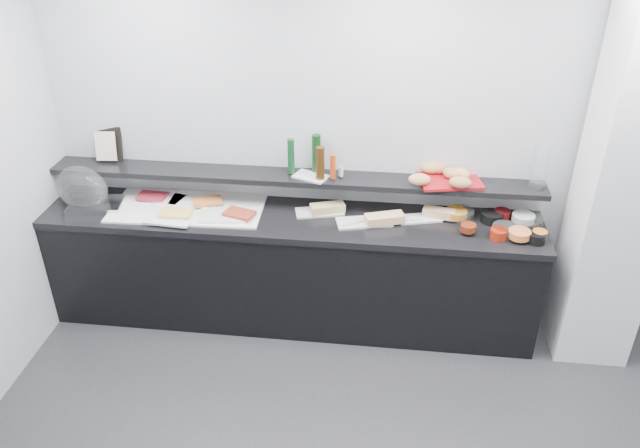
# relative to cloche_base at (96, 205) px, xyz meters

# --- Properties ---
(back_wall) EXTENTS (5.00, 0.02, 2.70)m
(back_wall) POSITION_rel_cloche_base_xyz_m (2.15, 0.33, 0.43)
(back_wall) COLOR #B4B8BC
(back_wall) RESTS_ON ground
(ceiling) EXTENTS (5.00, 5.00, 0.00)m
(ceiling) POSITION_rel_cloche_base_xyz_m (2.15, -1.67, 1.78)
(ceiling) COLOR white
(ceiling) RESTS_ON back_wall
(column) EXTENTS (0.50, 0.50, 2.70)m
(column) POSITION_rel_cloche_base_xyz_m (3.65, -0.02, 0.43)
(column) COLOR white
(column) RESTS_ON ground
(buffet_cabinet) EXTENTS (3.60, 0.60, 0.85)m
(buffet_cabinet) POSITION_rel_cloche_base_xyz_m (1.45, 0.03, -0.50)
(buffet_cabinet) COLOR black
(buffet_cabinet) RESTS_ON ground
(counter_top) EXTENTS (3.62, 0.62, 0.05)m
(counter_top) POSITION_rel_cloche_base_xyz_m (1.45, 0.03, -0.05)
(counter_top) COLOR black
(counter_top) RESTS_ON buffet_cabinet
(wall_shelf) EXTENTS (3.60, 0.25, 0.04)m
(wall_shelf) POSITION_rel_cloche_base_xyz_m (1.45, 0.21, 0.21)
(wall_shelf) COLOR black
(wall_shelf) RESTS_ON back_wall
(cloche_base) EXTENTS (0.42, 0.32, 0.04)m
(cloche_base) POSITION_rel_cloche_base_xyz_m (0.00, 0.00, 0.00)
(cloche_base) COLOR #B6BABE
(cloche_base) RESTS_ON counter_top
(cloche_dome) EXTENTS (0.46, 0.36, 0.34)m
(cloche_dome) POSITION_rel_cloche_base_xyz_m (-0.11, 0.05, 0.11)
(cloche_dome) COLOR white
(cloche_dome) RESTS_ON cloche_base
(linen_runner) EXTENTS (1.13, 0.56, 0.01)m
(linen_runner) POSITION_rel_cloche_base_xyz_m (0.68, 0.06, -0.01)
(linen_runner) COLOR white
(linen_runner) RESTS_ON counter_top
(platter_meat_a) EXTENTS (0.29, 0.23, 0.01)m
(platter_meat_a) POSITION_rel_cloche_base_xyz_m (0.48, 0.16, 0.00)
(platter_meat_a) COLOR white
(platter_meat_a) RESTS_ON linen_runner
(food_meat_a) EXTENTS (0.22, 0.15, 0.02)m
(food_meat_a) POSITION_rel_cloche_base_xyz_m (0.38, 0.15, 0.02)
(food_meat_a) COLOR maroon
(food_meat_a) RESTS_ON platter_meat_a
(platter_salmon) EXTENTS (0.34, 0.23, 0.01)m
(platter_salmon) POSITION_rel_cloche_base_xyz_m (0.70, 0.16, 0.00)
(platter_salmon) COLOR white
(platter_salmon) RESTS_ON linen_runner
(food_salmon) EXTENTS (0.24, 0.20, 0.02)m
(food_salmon) POSITION_rel_cloche_base_xyz_m (0.82, 0.11, 0.02)
(food_salmon) COLOR orange
(food_salmon) RESTS_ON platter_salmon
(platter_cheese) EXTENTS (0.35, 0.25, 0.01)m
(platter_cheese) POSITION_rel_cloche_base_xyz_m (0.61, -0.12, 0.00)
(platter_cheese) COLOR white
(platter_cheese) RESTS_ON linen_runner
(food_cheese) EXTENTS (0.23, 0.15, 0.02)m
(food_cheese) POSITION_rel_cloche_base_xyz_m (0.64, -0.09, 0.02)
(food_cheese) COLOR #EFBE5D
(food_cheese) RESTS_ON platter_cheese
(platter_meat_b) EXTENTS (0.36, 0.27, 0.01)m
(platter_meat_b) POSITION_rel_cloche_base_xyz_m (0.98, -0.04, 0.00)
(platter_meat_b) COLOR silver
(platter_meat_b) RESTS_ON linen_runner
(food_meat_b) EXTENTS (0.24, 0.19, 0.02)m
(food_meat_b) POSITION_rel_cloche_base_xyz_m (1.09, -0.04, 0.02)
(food_meat_b) COLOR maroon
(food_meat_b) RESTS_ON platter_meat_b
(sandwich_plate_left) EXTENTS (0.37, 0.23, 0.01)m
(sandwich_plate_left) POSITION_rel_cloche_base_xyz_m (1.65, 0.11, -0.01)
(sandwich_plate_left) COLOR silver
(sandwich_plate_left) RESTS_ON counter_top
(sandwich_food_left) EXTENTS (0.26, 0.17, 0.06)m
(sandwich_food_left) POSITION_rel_cloche_base_xyz_m (1.71, 0.11, 0.02)
(sandwich_food_left) COLOR tan
(sandwich_food_left) RESTS_ON sandwich_plate_left
(tongs_left) EXTENTS (0.14, 0.10, 0.01)m
(tongs_left) POSITION_rel_cloche_base_xyz_m (1.72, 0.10, -0.00)
(tongs_left) COLOR silver
(tongs_left) RESTS_ON sandwich_plate_left
(sandwich_plate_mid) EXTENTS (0.41, 0.26, 0.01)m
(sandwich_plate_mid) POSITION_rel_cloche_base_xyz_m (1.98, 0.00, -0.01)
(sandwich_plate_mid) COLOR silver
(sandwich_plate_mid) RESTS_ON counter_top
(sandwich_food_mid) EXTENTS (0.29, 0.19, 0.06)m
(sandwich_food_mid) POSITION_rel_cloche_base_xyz_m (2.13, 0.01, 0.02)
(sandwich_food_mid) COLOR tan
(sandwich_food_mid) RESTS_ON sandwich_plate_mid
(tongs_mid) EXTENTS (0.14, 0.09, 0.01)m
(tongs_mid) POSITION_rel_cloche_base_xyz_m (1.91, -0.05, -0.00)
(tongs_mid) COLOR #AFB2B6
(tongs_mid) RESTS_ON sandwich_plate_mid
(sandwich_plate_right) EXTENTS (0.33, 0.21, 0.01)m
(sandwich_plate_right) POSITION_rel_cloche_base_xyz_m (2.37, 0.10, -0.01)
(sandwich_plate_right) COLOR white
(sandwich_plate_right) RESTS_ON counter_top
(sandwich_food_right) EXTENTS (0.24, 0.13, 0.06)m
(sandwich_food_right) POSITION_rel_cloche_base_xyz_m (2.51, 0.13, 0.02)
(sandwich_food_right) COLOR #DFA774
(sandwich_food_right) RESTS_ON sandwich_plate_right
(tongs_right) EXTENTS (0.16, 0.05, 0.01)m
(tongs_right) POSITION_rel_cloche_base_xyz_m (2.31, 0.04, -0.00)
(tongs_right) COLOR silver
(tongs_right) RESTS_ON sandwich_plate_right
(bowl_glass_fruit) EXTENTS (0.19, 0.19, 0.07)m
(bowl_glass_fruit) POSITION_rel_cloche_base_xyz_m (2.67, 0.15, 0.02)
(bowl_glass_fruit) COLOR silver
(bowl_glass_fruit) RESTS_ON counter_top
(fill_glass_fruit) EXTENTS (0.19, 0.19, 0.05)m
(fill_glass_fruit) POSITION_rel_cloche_base_xyz_m (2.63, 0.14, 0.03)
(fill_glass_fruit) COLOR orange
(fill_glass_fruit) RESTS_ON bowl_glass_fruit
(bowl_black_jam) EXTENTS (0.18, 0.18, 0.07)m
(bowl_black_jam) POSITION_rel_cloche_base_xyz_m (2.88, 0.13, 0.02)
(bowl_black_jam) COLOR black
(bowl_black_jam) RESTS_ON counter_top
(fill_black_jam) EXTENTS (0.15, 0.15, 0.05)m
(fill_black_jam) POSITION_rel_cloche_base_xyz_m (2.96, 0.17, 0.03)
(fill_black_jam) COLOR #570C0E
(fill_black_jam) RESTS_ON bowl_black_jam
(bowl_glass_cream) EXTENTS (0.27, 0.27, 0.07)m
(bowl_glass_cream) POSITION_rel_cloche_base_xyz_m (3.13, 0.11, 0.02)
(bowl_glass_cream) COLOR white
(bowl_glass_cream) RESTS_ON counter_top
(fill_glass_cream) EXTENTS (0.17, 0.17, 0.05)m
(fill_glass_cream) POSITION_rel_cloche_base_xyz_m (3.10, 0.13, 0.03)
(fill_glass_cream) COLOR silver
(fill_glass_cream) RESTS_ON bowl_glass_cream
(bowl_red_jam) EXTENTS (0.11, 0.11, 0.07)m
(bowl_red_jam) POSITION_rel_cloche_base_xyz_m (2.90, -0.10, 0.02)
(bowl_red_jam) COLOR maroon
(bowl_red_jam) RESTS_ON counter_top
(fill_red_jam) EXTENTS (0.12, 0.12, 0.05)m
(fill_red_jam) POSITION_rel_cloche_base_xyz_m (2.70, -0.06, 0.03)
(fill_red_jam) COLOR #62220E
(fill_red_jam) RESTS_ON bowl_red_jam
(bowl_glass_salmon) EXTENTS (0.22, 0.22, 0.07)m
(bowl_glass_salmon) POSITION_rel_cloche_base_xyz_m (2.95, -0.04, 0.02)
(bowl_glass_salmon) COLOR silver
(bowl_glass_salmon) RESTS_ON counter_top
(fill_glass_salmon) EXTENTS (0.16, 0.16, 0.05)m
(fill_glass_salmon) POSITION_rel_cloche_base_xyz_m (3.03, -0.10, 0.03)
(fill_glass_salmon) COLOR orange
(fill_glass_salmon) RESTS_ON bowl_glass_salmon
(bowl_black_fruit) EXTENTS (0.14, 0.14, 0.07)m
(bowl_black_fruit) POSITION_rel_cloche_base_xyz_m (3.14, -0.11, 0.02)
(bowl_black_fruit) COLOR black
(bowl_black_fruit) RESTS_ON counter_top
(fill_black_fruit) EXTENTS (0.11, 0.11, 0.05)m
(fill_black_fruit) POSITION_rel_cloche_base_xyz_m (3.17, -0.09, 0.03)
(fill_black_fruit) COLOR #CA6A1B
(fill_black_fruit) RESTS_ON bowl_black_fruit
(framed_print) EXTENTS (0.21, 0.08, 0.26)m
(framed_print) POSITION_rel_cloche_base_xyz_m (0.03, 0.32, 0.36)
(framed_print) COLOR black
(framed_print) RESTS_ON wall_shelf
(print_art) EXTENTS (0.16, 0.06, 0.22)m
(print_art) POSITION_rel_cloche_base_xyz_m (0.03, 0.26, 0.36)
(print_art) COLOR beige
(print_art) RESTS_ON framed_print
(condiment_tray) EXTENTS (0.28, 0.23, 0.01)m
(condiment_tray) POSITION_rel_cloche_base_xyz_m (1.58, 0.18, 0.24)
(condiment_tray) COLOR white
(condiment_tray) RESTS_ON wall_shelf
(bottle_green_a) EXTENTS (0.06, 0.06, 0.26)m
(bottle_green_a) POSITION_rel_cloche_base_xyz_m (1.43, 0.21, 0.37)
(bottle_green_a) COLOR #103C1D
(bottle_green_a) RESTS_ON condiment_tray
(bottle_brown) EXTENTS (0.08, 0.08, 0.24)m
(bottle_brown) POSITION_rel_cloche_base_xyz_m (1.65, 0.15, 0.36)
(bottle_brown) COLOR #352009
(bottle_brown) RESTS_ON condiment_tray
(bottle_green_b) EXTENTS (0.08, 0.08, 0.28)m
(bottle_green_b) POSITION_rel_cloche_base_xyz_m (1.61, 0.27, 0.38)
(bottle_green_b) COLOR black
(bottle_green_b) RESTS_ON condiment_tray
(bottle_hot) EXTENTS (0.04, 0.04, 0.18)m
(bottle_hot) POSITION_rel_cloche_base_xyz_m (1.74, 0.16, 0.33)
(bottle_hot) COLOR #C5390E
(bottle_hot) RESTS_ON condiment_tray
(shaker_salt) EXTENTS (0.04, 0.04, 0.07)m
(shaker_salt) POSITION_rel_cloche_base_xyz_m (1.79, 0.21, 0.28)
(shaker_salt) COLOR white
(shaker_salt) RESTS_ON condiment_tray
(shaker_pepper) EXTENTS (0.04, 0.04, 0.07)m
(shaker_pepper) POSITION_rel_cloche_base_xyz_m (1.80, 0.20, 0.28)
(shaker_pepper) COLOR silver
(shaker_pepper) RESTS_ON condiment_tray
(bread_tray) EXTENTS (0.48, 0.38, 0.02)m
(bread_tray) POSITION_rel_cloche_base_xyz_m (2.57, 0.23, 0.24)
(bread_tray) COLOR #A71219
(bread_tray) RESTS_ON wall_shelf
(bread_roll_nw) EXTENTS (0.16, 0.11, 0.08)m
(bread_roll_nw) POSITION_rel_cloche_base_xyz_m (2.44, 0.31, 0.29)
(bread_roll_nw) COLOR #B08543
(bread_roll_nw) RESTS_ON bread_tray
(bread_roll_n) EXTENTS (0.13, 0.09, 0.08)m
(bread_roll_n) POSITION_rel_cloche_base_xyz_m (2.49, 0.31, 0.29)
(bread_roll_n) COLOR #B16C43
(bread_roll_n) RESTS_ON bread_tray
(bread_roll_ne) EXTENTS (0.17, 0.13, 0.08)m
(bread_roll_ne) POSITION_rel_cloche_base_xyz_m (2.64, 0.24, 0.29)
(bread_roll_ne) COLOR #C47C4B
(bread_roll_ne) RESTS_ON bread_tray
(bread_roll_sw) EXTENTS (0.16, 0.10, 0.08)m
(bread_roll_sw) POSITION_rel_cloche_base_xyz_m (2.35, 0.11, 0.29)
(bread_roll_sw) COLOR tan
(bread_roll_sw) RESTS_ON bread_tray
(bread_roll_s) EXTENTS (0.16, 0.11, 0.08)m
(bread_roll_s) POSITION_rel_cloche_base_xyz_m (2.63, 0.10, 0.29)
(bread_roll_s) COLOR #B27944
(bread_roll_s) RESTS_ON bread_tray
(bread_roll_midw) EXTENTS (0.18, 0.15, 0.08)m
(bread_roll_midw) POSITION_rel_cloche_base_xyz_m (2.59, 0.23, 0.29)
(bread_roll_midw) COLOR #BD7B48
(bread_roll_midw) RESTS_ON bread_tray
(bread_roll_mide) EXTENTS (0.17, 0.14, 0.08)m
(bread_roll_mide) POSITION_rel_cloche_base_xyz_m (2.63, 0.24, 0.29)
(bread_roll_mide) COLOR tan
(bread_roll_mide) RESTS_ON bread_tray
(carafe) EXTENTS (0.13, 0.13, 0.30)m
(carafe) POSITION_rel_cloche_base_xyz_m (3.16, 0.20, 0.38)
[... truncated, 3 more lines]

